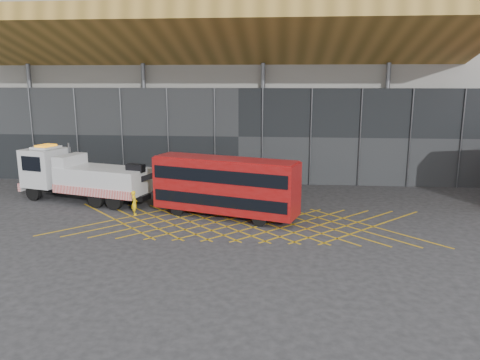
# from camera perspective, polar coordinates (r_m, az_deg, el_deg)

# --- Properties ---
(ground_plane) EXTENTS (120.00, 120.00, 0.00)m
(ground_plane) POSITION_cam_1_polar(r_m,az_deg,el_deg) (29.46, -6.11, -5.07)
(ground_plane) COLOR #252527
(road_markings) EXTENTS (23.16, 7.16, 0.01)m
(road_markings) POSITION_cam_1_polar(r_m,az_deg,el_deg) (29.02, 0.13, -5.26)
(road_markings) COLOR #C39212
(road_markings) RESTS_ON ground_plane
(construction_building) EXTENTS (55.00, 23.97, 18.00)m
(construction_building) POSITION_cam_1_polar(r_m,az_deg,el_deg) (46.13, 0.54, 12.51)
(construction_building) COLOR gray
(construction_building) RESTS_ON ground_plane
(recovery_truck) EXTENTS (11.58, 5.42, 4.06)m
(recovery_truck) POSITION_cam_1_polar(r_m,az_deg,el_deg) (35.71, -18.89, 0.49)
(recovery_truck) COLOR black
(recovery_truck) RESTS_ON ground_plane
(bus_towed) EXTENTS (9.64, 5.01, 3.85)m
(bus_towed) POSITION_cam_1_polar(r_m,az_deg,el_deg) (29.74, -1.86, -0.58)
(bus_towed) COLOR maroon
(bus_towed) RESTS_ON ground_plane
(worker) EXTENTS (0.59, 0.69, 1.61)m
(worker) POSITION_cam_1_polar(r_m,az_deg,el_deg) (31.33, -12.75, -2.74)
(worker) COLOR yellow
(worker) RESTS_ON ground_plane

